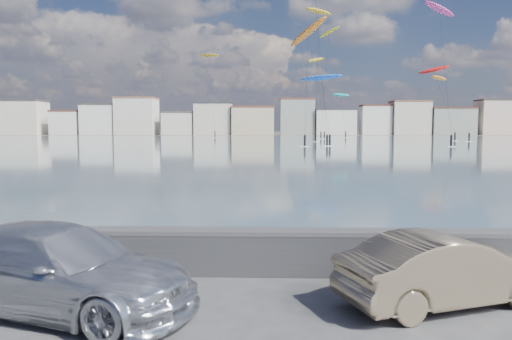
% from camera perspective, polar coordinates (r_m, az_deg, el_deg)
% --- Properties ---
extents(ground, '(700.00, 700.00, 0.00)m').
position_cam_1_polar(ground, '(8.66, -7.84, -17.02)').
color(ground, '#333335').
rests_on(ground, ground).
extents(bay_water, '(500.00, 177.00, 0.00)m').
position_cam_1_polar(bay_water, '(99.47, 1.07, 3.11)').
color(bay_water, '#3B5965').
rests_on(bay_water, ground).
extents(far_shore_strip, '(500.00, 60.00, 0.00)m').
position_cam_1_polar(far_shore_strip, '(207.94, 1.49, 4.08)').
color(far_shore_strip, '#4C473D').
rests_on(far_shore_strip, ground).
extents(seawall, '(400.00, 0.36, 1.08)m').
position_cam_1_polar(seawall, '(11.03, -5.49, -8.99)').
color(seawall, '#28282B').
rests_on(seawall, ground).
extents(far_buildings, '(240.79, 13.26, 14.60)m').
position_cam_1_polar(far_buildings, '(193.93, 1.86, 5.79)').
color(far_buildings, beige).
rests_on(far_buildings, ground).
extents(car_silver, '(5.57, 3.56, 1.50)m').
position_cam_1_polar(car_silver, '(9.59, -21.84, -10.41)').
color(car_silver, silver).
rests_on(car_silver, ground).
extents(car_champagne, '(4.22, 2.73, 1.31)m').
position_cam_1_polar(car_champagne, '(9.82, 20.88, -10.59)').
color(car_champagne, tan).
rests_on(car_champagne, ground).
extents(kitesurfer_0, '(6.34, 14.12, 14.49)m').
position_cam_1_polar(kitesurfer_0, '(162.27, 9.63, 8.39)').
color(kitesurfer_0, '#19BFBF').
rests_on(kitesurfer_0, ground).
extents(kitesurfer_3, '(7.73, 17.98, 19.02)m').
position_cam_1_polar(kitesurfer_3, '(135.71, 19.68, 10.62)').
color(kitesurfer_3, red).
rests_on(kitesurfer_3, ground).
extents(kitesurfer_5, '(7.92, 12.53, 29.81)m').
position_cam_1_polar(kitesurfer_5, '(118.83, 7.19, 17.35)').
color(kitesurfer_5, '#BF8C19').
rests_on(kitesurfer_5, ground).
extents(kitesurfer_6, '(6.90, 20.01, 15.87)m').
position_cam_1_polar(kitesurfer_6, '(132.64, 20.24, 9.72)').
color(kitesurfer_6, orange).
rests_on(kitesurfer_6, ground).
extents(kitesurfer_8, '(8.16, 13.83, 26.25)m').
position_cam_1_polar(kitesurfer_8, '(159.39, -5.37, 12.77)').
color(kitesurfer_8, '#BF8C19').
rests_on(kitesurfer_8, ground).
extents(kitesurfer_10, '(7.61, 18.77, 26.88)m').
position_cam_1_polar(kitesurfer_10, '(104.18, 20.23, 16.62)').
color(kitesurfer_10, '#E5338C').
rests_on(kitesurfer_10, ground).
extents(kitesurfer_11, '(6.91, 12.17, 22.63)m').
position_cam_1_polar(kitesurfer_11, '(138.47, 6.87, 12.27)').
color(kitesurfer_11, '#BF8C19').
rests_on(kitesurfer_11, ground).
extents(kitesurfer_16, '(8.32, 10.18, 12.86)m').
position_cam_1_polar(kitesurfer_16, '(92.39, 7.47, 10.30)').
color(kitesurfer_16, blue).
rests_on(kitesurfer_16, ground).
extents(kitesurfer_17, '(7.12, 15.51, 31.54)m').
position_cam_1_polar(kitesurfer_17, '(146.67, 8.34, 15.14)').
color(kitesurfer_17, yellow).
rests_on(kitesurfer_17, ground).
extents(kitesurfer_19, '(7.62, 10.55, 22.18)m').
position_cam_1_polar(kitesurfer_19, '(89.67, 5.98, 15.26)').
color(kitesurfer_19, orange).
rests_on(kitesurfer_19, ground).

